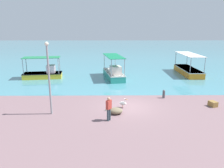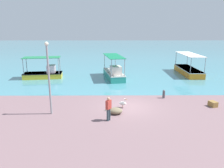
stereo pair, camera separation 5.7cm
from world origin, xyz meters
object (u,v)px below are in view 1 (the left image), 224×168
lamp_post (49,74)px  mooring_bollard (164,94)px  pelican (123,103)px  fisherman_standing (109,108)px  fishing_boat_near_left (44,73)px  fishing_boat_near_right (114,73)px  net_pile (116,111)px  glass_bottle (106,109)px  fishing_boat_far_left (188,70)px  cargo_crate (213,104)px

lamp_post → mooring_bollard: lamp_post is taller
pelican → fisherman_standing: size_ratio=0.47×
fishing_boat_near_left → fishing_boat_near_right: (8.85, -0.26, 0.07)m
fisherman_standing → net_pile: 1.48m
fisherman_standing → net_pile: fisherman_standing is taller
glass_bottle → fishing_boat_near_left: bearing=125.5°
lamp_post → glass_bottle: bearing=8.5°
fishing_boat_near_left → lamp_post: size_ratio=0.93×
lamp_post → fisherman_standing: size_ratio=3.14×
mooring_bollard → net_pile: (-4.46, -3.71, -0.18)m
pelican → lamp_post: 6.12m
fishing_boat_far_left → fishing_boat_near_left: bearing=-173.1°
fishing_boat_near_left → fisherman_standing: (8.28, -13.15, 0.29)m
fishing_boat_far_left → glass_bottle: fishing_boat_far_left is taller
mooring_bollard → glass_bottle: mooring_bollard is taller
glass_bottle → net_pile: bearing=-40.6°
fishing_boat_near_left → net_pile: fishing_boat_near_left is taller
fisherman_standing → net_pile: size_ratio=1.68×
fishing_boat_near_left → pelican: fishing_boat_near_left is taller
lamp_post → net_pile: size_ratio=5.27×
fishing_boat_near_right → pelican: (0.55, -10.43, -0.31)m
fishing_boat_far_left → glass_bottle: 17.58m
mooring_bollard → net_pile: mooring_bollard is taller
mooring_bollard → fisherman_standing: size_ratio=0.46×
net_pile → cargo_crate: bearing=10.6°
fishing_boat_far_left → fishing_boat_near_right: size_ratio=1.14×
fishing_boat_near_left → fishing_boat_near_right: bearing=-1.7°
fishing_boat_far_left → pelican: (-9.73, -13.01, -0.19)m
fishing_boat_near_left → fisherman_standing: size_ratio=2.92×
mooring_bollard → glass_bottle: size_ratio=2.85×
fishing_boat_near_right → cargo_crate: (7.88, -10.20, -0.47)m
net_pile → glass_bottle: 0.98m
net_pile → mooring_bollard: bearing=39.7°
cargo_crate → fishing_boat_far_left: bearing=79.4°
mooring_bollard → fishing_boat_near_left: bearing=148.1°
mooring_bollard → fisherman_standing: fisherman_standing is taller
mooring_bollard → lamp_post: bearing=-158.3°
fishing_boat_near_right → mooring_bollard: 9.12m
fishing_boat_far_left → mooring_bollard: (-5.88, -10.57, -0.15)m
lamp_post → cargo_crate: size_ratio=8.10×
fishing_boat_near_left → glass_bottle: size_ratio=18.28×
net_pile → cargo_crate: net_pile is taller
fisherman_standing → fishing_boat_far_left: bearing=55.0°
lamp_post → mooring_bollard: bearing=21.7°
fishing_boat_near_right → net_pile: (-0.05, -11.68, -0.45)m
lamp_post → net_pile: (4.78, -0.02, -2.77)m
pelican → mooring_bollard: (3.85, 2.45, 0.04)m
fishing_boat_near_right → pelican: 10.45m
fisherman_standing → glass_bottle: bearing=96.8°
fishing_boat_near_right → lamp_post: 12.83m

